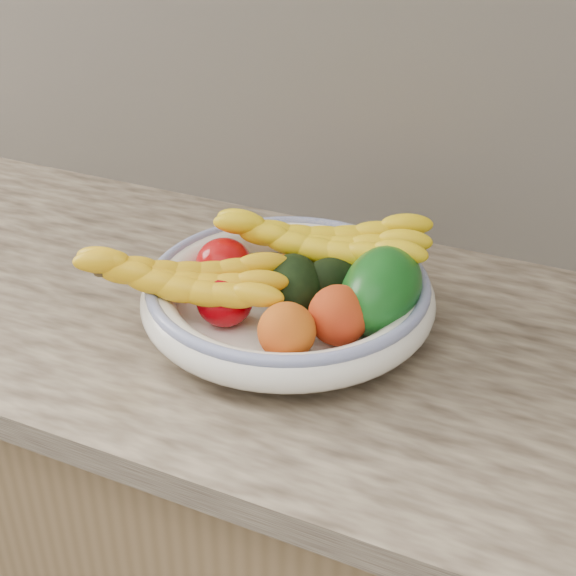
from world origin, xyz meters
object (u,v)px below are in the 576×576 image
Objects in this scene: green_mango at (381,290)px; banana_bunch_front at (182,284)px; fruit_bowl at (288,295)px; banana_bunch_back at (320,247)px.

green_mango is 0.53× the size of banana_bunch_front.
banana_bunch_back reaches higher than fruit_bowl.
fruit_bowl is 0.09m from banana_bunch_back.
green_mango reaches higher than fruit_bowl.
green_mango is 0.26m from banana_bunch_front.
banana_bunch_front is (-0.11, -0.08, 0.03)m from fruit_bowl.
green_mango reaches higher than banana_bunch_back.
fruit_bowl is 0.14m from banana_bunch_front.
banana_bunch_back is 1.10× the size of banana_bunch_front.
fruit_bowl is 0.13m from green_mango.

